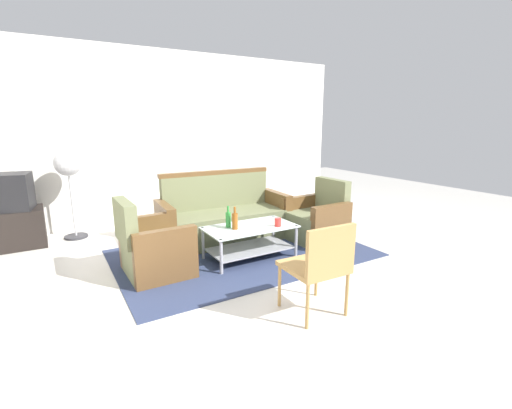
{
  "coord_description": "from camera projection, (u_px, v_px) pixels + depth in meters",
  "views": [
    {
      "loc": [
        -1.94,
        -3.0,
        1.65
      ],
      "look_at": [
        0.24,
        0.69,
        0.65
      ],
      "focal_mm": 24.91,
      "sensor_mm": 36.0,
      "label": 1
    }
  ],
  "objects": [
    {
      "name": "ground_plane",
      "position": [
        269.0,
        278.0,
        3.85
      ],
      "size": [
        14.0,
        14.0,
        0.0
      ],
      "primitive_type": "plane",
      "color": "beige"
    },
    {
      "name": "bottle_brown",
      "position": [
        235.0,
        221.0,
        4.18
      ],
      "size": [
        0.07,
        0.07,
        0.27
      ],
      "color": "brown",
      "rests_on": "coffee_table"
    },
    {
      "name": "cup",
      "position": [
        278.0,
        222.0,
        4.31
      ],
      "size": [
        0.08,
        0.08,
        0.1
      ],
      "primitive_type": "cylinder",
      "color": "red",
      "rests_on": "coffee_table"
    },
    {
      "name": "armchair_left",
      "position": [
        154.0,
        249.0,
        3.9
      ],
      "size": [
        0.72,
        0.78,
        0.85
      ],
      "rotation": [
        0.0,
        0.0,
        -1.55
      ],
      "color": "#6B704C",
      "rests_on": "rug"
    },
    {
      "name": "wall_back",
      "position": [
        174.0,
        137.0,
        6.1
      ],
      "size": [
        6.52,
        0.12,
        2.8
      ],
      "color": "silver",
      "rests_on": "ground"
    },
    {
      "name": "television",
      "position": [
        5.0,
        192.0,
        4.6
      ],
      "size": [
        0.66,
        0.53,
        0.48
      ],
      "rotation": [
        0.0,
        0.0,
        2.98
      ],
      "color": "black",
      "rests_on": "tv_stand"
    },
    {
      "name": "rug",
      "position": [
        243.0,
        253.0,
        4.57
      ],
      "size": [
        3.12,
        2.02,
        0.01
      ],
      "primitive_type": "cube",
      "color": "#2D3856",
      "rests_on": "ground"
    },
    {
      "name": "coffee_table",
      "position": [
        250.0,
        237.0,
        4.34
      ],
      "size": [
        1.1,
        0.6,
        0.4
      ],
      "color": "silver",
      "rests_on": "rug"
    },
    {
      "name": "pedestal_fan",
      "position": [
        68.0,
        169.0,
        4.96
      ],
      "size": [
        0.36,
        0.36,
        1.27
      ],
      "color": "#2D2D33",
      "rests_on": "ground"
    },
    {
      "name": "tv_stand",
      "position": [
        11.0,
        229.0,
        4.72
      ],
      "size": [
        0.8,
        0.5,
        0.52
      ],
      "primitive_type": "cube",
      "color": "black",
      "rests_on": "ground"
    },
    {
      "name": "armchair_right",
      "position": [
        317.0,
        221.0,
        5.01
      ],
      "size": [
        0.72,
        0.78,
        0.85
      ],
      "rotation": [
        0.0,
        0.0,
        1.6
      ],
      "color": "#6B704C",
      "rests_on": "rug"
    },
    {
      "name": "couch",
      "position": [
        224.0,
        219.0,
        5.02
      ],
      "size": [
        1.83,
        0.81,
        0.96
      ],
      "rotation": [
        0.0,
        0.0,
        3.1
      ],
      "color": "#6B704C",
      "rests_on": "rug"
    },
    {
      "name": "wicker_chair",
      "position": [
        320.0,
        262.0,
        2.99
      ],
      "size": [
        0.5,
        0.5,
        0.84
      ],
      "rotation": [
        0.0,
        0.0,
        -0.03
      ],
      "color": "#AD844C",
      "rests_on": "ground"
    },
    {
      "name": "bottle_green",
      "position": [
        228.0,
        219.0,
        4.26
      ],
      "size": [
        0.06,
        0.06,
        0.26
      ],
      "color": "#2D8C38",
      "rests_on": "coffee_table"
    }
  ]
}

